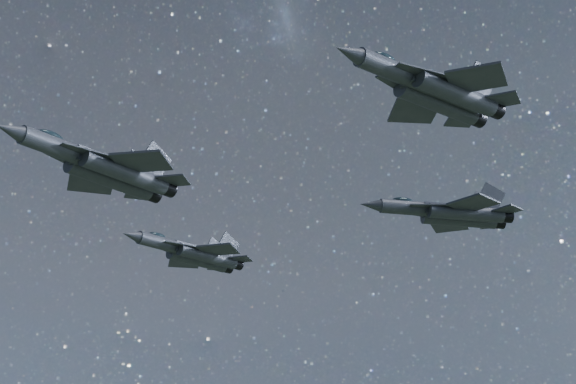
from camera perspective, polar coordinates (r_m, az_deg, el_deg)
jet_lead at (r=72.61m, az=-11.80°, el=1.56°), size 17.12×11.49×4.33m
jet_left at (r=92.95m, az=-6.14°, el=-3.97°), size 15.28×10.46×3.84m
jet_right at (r=67.40m, az=9.42°, el=6.53°), size 16.63×11.62×4.19m
jet_slot at (r=92.49m, az=10.45°, el=-1.34°), size 16.75×11.22×4.23m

